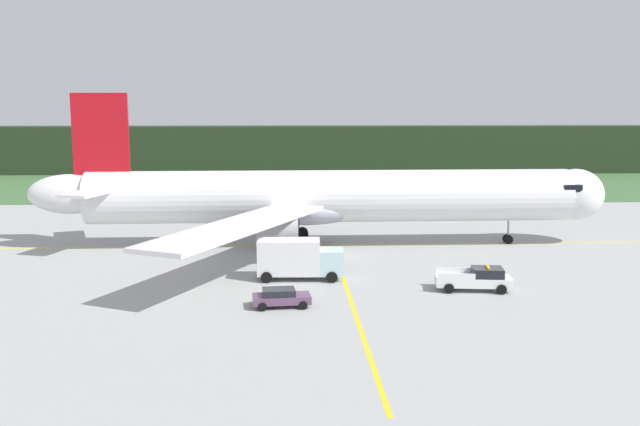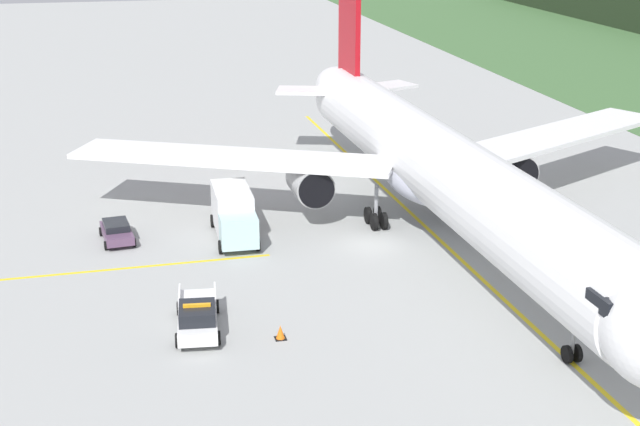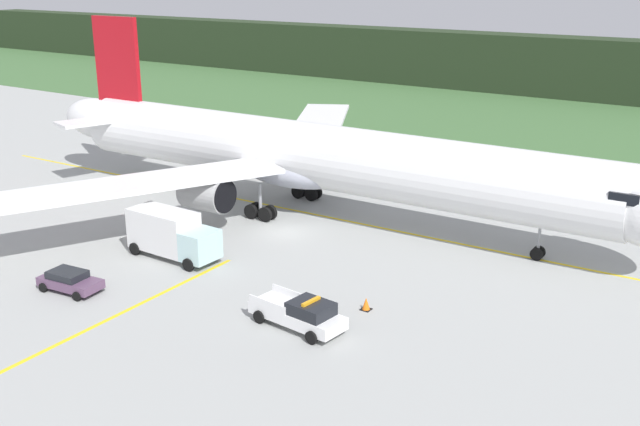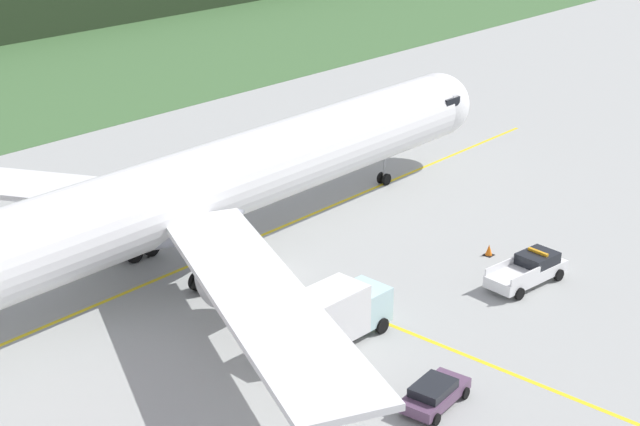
{
  "view_description": "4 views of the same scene",
  "coord_description": "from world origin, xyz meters",
  "px_view_note": "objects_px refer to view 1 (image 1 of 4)",
  "views": [
    {
      "loc": [
        -3.22,
        -64.89,
        14.49
      ],
      "look_at": [
        -1.16,
        3.44,
        3.49
      ],
      "focal_mm": 40.0,
      "sensor_mm": 36.0,
      "label": 1
    },
    {
      "loc": [
        54.59,
        -16.12,
        21.7
      ],
      "look_at": [
        6.34,
        -4.92,
        4.71
      ],
      "focal_mm": 51.53,
      "sensor_mm": 36.0,
      "label": 2
    },
    {
      "loc": [
        32.33,
        -43.19,
        19.14
      ],
      "look_at": [
        6.33,
        -4.57,
        3.89
      ],
      "focal_mm": 42.0,
      "sensor_mm": 36.0,
      "label": 3
    },
    {
      "loc": [
        -38.1,
        -39.9,
        26.52
      ],
      "look_at": [
        2.38,
        -2.42,
        4.24
      ],
      "focal_mm": 55.01,
      "sensor_mm": 36.0,
      "label": 4
    }
  ],
  "objects_px": {
    "catering_truck": "(298,258)",
    "staff_car": "(281,297)",
    "airliner": "(324,197)",
    "apron_cone": "(486,273)",
    "ops_pickup_truck": "(477,279)"
  },
  "relations": [
    {
      "from": "airliner",
      "to": "staff_car",
      "type": "distance_m",
      "value": 21.83
    },
    {
      "from": "catering_truck",
      "to": "staff_car",
      "type": "distance_m",
      "value": 7.88
    },
    {
      "from": "ops_pickup_truck",
      "to": "apron_cone",
      "type": "height_order",
      "value": "ops_pickup_truck"
    },
    {
      "from": "ops_pickup_truck",
      "to": "apron_cone",
      "type": "bearing_deg",
      "value": 65.61
    },
    {
      "from": "staff_car",
      "to": "catering_truck",
      "type": "bearing_deg",
      "value": 81.16
    },
    {
      "from": "airliner",
      "to": "catering_truck",
      "type": "bearing_deg",
      "value": -100.76
    },
    {
      "from": "ops_pickup_truck",
      "to": "catering_truck",
      "type": "bearing_deg",
      "value": 164.25
    },
    {
      "from": "apron_cone",
      "to": "staff_car",
      "type": "bearing_deg",
      "value": -154.48
    },
    {
      "from": "staff_car",
      "to": "apron_cone",
      "type": "bearing_deg",
      "value": 25.52
    },
    {
      "from": "airliner",
      "to": "apron_cone",
      "type": "xyz_separation_m",
      "value": [
        12.94,
        -13.14,
        -4.48
      ]
    },
    {
      "from": "ops_pickup_truck",
      "to": "staff_car",
      "type": "distance_m",
      "value": 15.33
    },
    {
      "from": "airliner",
      "to": "ops_pickup_truck",
      "type": "bearing_deg",
      "value": -57.23
    },
    {
      "from": "airliner",
      "to": "catering_truck",
      "type": "relative_size",
      "value": 8.21
    },
    {
      "from": "airliner",
      "to": "ops_pickup_truck",
      "type": "xyz_separation_m",
      "value": [
        11.09,
        -17.22,
        -3.94
      ]
    },
    {
      "from": "ops_pickup_truck",
      "to": "staff_car",
      "type": "height_order",
      "value": "ops_pickup_truck"
    }
  ]
}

